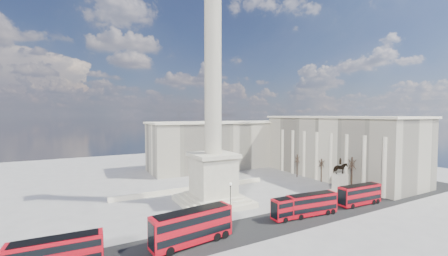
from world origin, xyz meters
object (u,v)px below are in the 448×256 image
equestrian_statue (340,180)px  pedestrian_crossing (274,204)px  red_bus_d (360,194)px  pedestrian_standing (335,198)px  red_bus_e (57,254)px  nelsons_column (213,143)px  red_bus_a (193,226)px  victorian_lamp (230,195)px  red_bus_c (312,204)px  red_bus_b (296,206)px  pedestrian_walking (305,200)px

equestrian_statue → pedestrian_crossing: size_ratio=4.55×
red_bus_d → pedestrian_standing: bearing=125.9°
red_bus_e → nelsons_column: bearing=30.6°
equestrian_statue → red_bus_d: bearing=-118.0°
nelsons_column → red_bus_e: (-27.94, -14.39, -10.71)m
red_bus_a → pedestrian_standing: (34.92, 3.82, -1.88)m
red_bus_d → pedestrian_crossing: 18.72m
victorian_lamp → equestrian_statue: size_ratio=0.72×
red_bus_c → victorian_lamp: size_ratio=1.73×
red_bus_b → victorian_lamp: size_ratio=1.65×
victorian_lamp → pedestrian_crossing: bearing=-11.1°
red_bus_d → equestrian_statue: equestrian_statue is taller
red_bus_d → pedestrian_standing: (-2.68, 4.12, -1.45)m
red_bus_e → pedestrian_walking: size_ratio=6.23×
red_bus_d → pedestrian_walking: red_bus_d is taller
red_bus_b → equestrian_statue: bearing=21.2°
red_bus_d → pedestrian_standing: red_bus_d is taller
red_bus_c → equestrian_statue: 19.94m
red_bus_a → equestrian_statue: equestrian_statue is taller
red_bus_e → equestrian_statue: equestrian_statue is taller
red_bus_b → pedestrian_crossing: size_ratio=5.38×
red_bus_d → red_bus_a: bearing=-177.6°
victorian_lamp → red_bus_c: bearing=-31.4°
red_bus_b → red_bus_c: 3.59m
equestrian_statue → pedestrian_crossing: equestrian_statue is taller
red_bus_a → victorian_lamp: 13.66m
red_bus_a → red_bus_c: size_ratio=1.22×
red_bus_b → red_bus_c: size_ratio=0.95×
pedestrian_crossing → red_bus_a: bearing=60.4°
victorian_lamp → pedestrian_crossing: 9.69m
red_bus_d → equestrian_statue: (4.64, 8.72, 0.70)m
nelsons_column → equestrian_statue: nelsons_column is taller
red_bus_d → pedestrian_crossing: size_ratio=5.72×
nelsons_column → pedestrian_standing: (24.10, -11.50, -12.15)m
pedestrian_walking → red_bus_a: bearing=172.9°
nelsons_column → red_bus_a: bearing=-125.2°
red_bus_e → victorian_lamp: (28.09, 7.16, 1.33)m
nelsons_column → red_bus_c: (13.33, -15.27, -10.75)m
red_bus_b → pedestrian_walking: size_ratio=5.89×
red_bus_b → nelsons_column: bearing=124.9°
red_bus_a → red_bus_e: bearing=169.8°
red_bus_e → pedestrian_crossing: bearing=11.6°
red_bus_b → pedestrian_crossing: bearing=96.1°
red_bus_a → pedestrian_standing: bearing=-0.8°
red_bus_a → red_bus_e: (-17.12, 0.94, -0.44)m
nelsons_column → red_bus_e: size_ratio=4.75×
red_bus_a → red_bus_d: 37.60m
red_bus_a → red_bus_b: size_ratio=1.28×
pedestrian_standing → pedestrian_crossing: (-14.80, 2.47, 0.16)m
red_bus_c → victorian_lamp: victorian_lamp is taller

